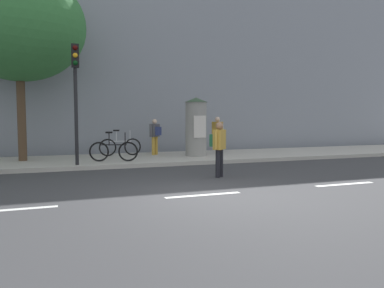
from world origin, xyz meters
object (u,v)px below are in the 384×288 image
at_px(traffic_light, 76,84).
at_px(pedestrian_in_light_jacket, 219,144).
at_px(street_tree, 19,25).
at_px(bicycle_upright, 120,146).
at_px(poster_column, 196,126).
at_px(pedestrian_tallest, 218,132).
at_px(pedestrian_with_backpack, 155,134).
at_px(bicycle_leaning, 114,151).

xyz_separation_m(traffic_light, pedestrian_in_light_jacket, (3.84, -3.00, -1.89)).
xyz_separation_m(traffic_light, street_tree, (-1.83, 2.10, 2.23)).
xyz_separation_m(pedestrian_in_light_jacket, bicycle_upright, (-1.98, 5.66, -0.43)).
bearing_deg(poster_column, pedestrian_tallest, 26.08).
distance_m(traffic_light, poster_column, 5.32).
bearing_deg(street_tree, poster_column, -4.23).
bearing_deg(bicycle_upright, pedestrian_in_light_jacket, -70.76).
distance_m(pedestrian_in_light_jacket, bicycle_upright, 6.01).
xyz_separation_m(pedestrian_with_backpack, bicycle_upright, (-1.48, 0.11, -0.52)).
relative_size(pedestrian_in_light_jacket, bicycle_upright, 0.92).
xyz_separation_m(street_tree, pedestrian_in_light_jacket, (5.67, -5.11, -4.11)).
bearing_deg(pedestrian_in_light_jacket, bicycle_upright, 109.24).
bearing_deg(bicycle_upright, pedestrian_with_backpack, -4.26).
xyz_separation_m(poster_column, bicycle_upright, (-2.99, 1.05, -0.85)).
bearing_deg(bicycle_upright, traffic_light, -124.96).
relative_size(street_tree, bicycle_leaning, 4.05).
bearing_deg(traffic_light, pedestrian_in_light_jacket, -38.07).
bearing_deg(street_tree, pedestrian_with_backpack, 4.97).
bearing_deg(pedestrian_with_backpack, pedestrian_tallest, -6.67).
xyz_separation_m(traffic_light, pedestrian_tallest, (6.12, 2.22, -1.73)).
relative_size(pedestrian_with_backpack, bicycle_leaning, 0.89).
height_order(pedestrian_with_backpack, bicycle_upright, pedestrian_with_backpack).
height_order(pedestrian_in_light_jacket, pedestrian_with_backpack, pedestrian_with_backpack).
xyz_separation_m(pedestrian_with_backpack, bicycle_leaning, (-2.03, -1.84, -0.52)).
height_order(poster_column, pedestrian_in_light_jacket, poster_column).
xyz_separation_m(pedestrian_tallest, bicycle_leaning, (-4.81, -1.52, -0.59)).
height_order(poster_column, street_tree, street_tree).
bearing_deg(poster_column, pedestrian_in_light_jacket, -102.43).
relative_size(pedestrian_tallest, pedestrian_with_backpack, 1.06).
bearing_deg(pedestrian_in_light_jacket, street_tree, 137.99).
relative_size(pedestrian_in_light_jacket, pedestrian_tallest, 0.99).
distance_m(pedestrian_in_light_jacket, pedestrian_tallest, 5.71).
relative_size(traffic_light, poster_column, 1.64).
xyz_separation_m(poster_column, pedestrian_in_light_jacket, (-1.02, -4.61, -0.42)).
relative_size(bicycle_leaning, bicycle_upright, 0.97).
height_order(traffic_light, bicycle_upright, traffic_light).
distance_m(street_tree, pedestrian_tallest, 8.88).
xyz_separation_m(street_tree, pedestrian_with_backpack, (5.17, 0.45, -4.02)).
distance_m(pedestrian_with_backpack, bicycle_leaning, 2.79).
relative_size(pedestrian_tallest, bicycle_leaning, 0.95).
bearing_deg(pedestrian_with_backpack, traffic_light, -142.60).
relative_size(traffic_light, pedestrian_with_backpack, 2.60).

